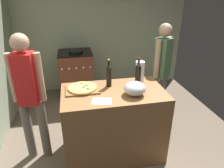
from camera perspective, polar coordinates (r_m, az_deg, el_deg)
ground_plane at (r=3.56m, az=-0.76°, el=-10.27°), size 3.83×3.46×0.02m
kitchen_wall_rear at (r=4.44m, az=-4.56°, el=15.16°), size 3.83×0.10×2.60m
counter at (r=2.69m, az=0.43°, el=-10.95°), size 1.24×0.71×0.93m
cutting_board at (r=2.50m, az=-8.25°, el=-1.43°), size 0.40×0.32×0.02m
pizza at (r=2.49m, az=-8.28°, el=-1.00°), size 0.35×0.35×0.03m
mixing_bowl at (r=2.34m, az=6.40°, el=-1.23°), size 0.26×0.26×0.16m
paper_towel_roll at (r=2.69m, az=7.78°, el=3.50°), size 0.12×0.12×0.28m
wine_bottle_clear at (r=2.51m, az=-0.88°, el=2.50°), size 0.07×0.07×0.35m
wine_bottle_amber at (r=2.54m, az=7.29°, el=2.74°), size 0.07×0.07×0.36m
recipe_sheet at (r=2.23m, az=-2.89°, el=-4.80°), size 0.24×0.20×0.00m
stove at (r=4.25m, az=-9.90°, el=2.78°), size 0.65×0.64×0.97m
person_in_stripes at (r=2.57m, az=-22.16°, el=-2.34°), size 0.38×0.23×1.64m
person_in_red at (r=3.23m, az=13.59°, el=3.93°), size 0.32×0.28×1.62m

